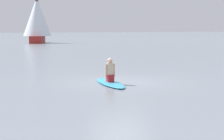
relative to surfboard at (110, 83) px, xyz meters
name	(u,v)px	position (x,y,z in m)	size (l,w,h in m)	color
ground_plane	(121,82)	(-0.66, -0.35, -0.05)	(400.00, 400.00, 0.00)	gray
surfboard	(110,83)	(0.00, 0.00, 0.00)	(3.13, 0.79, 0.10)	#339EC6
person_paddler	(110,71)	(0.00, 0.00, 0.50)	(0.44, 0.36, 1.01)	#A51E23
sailboat_near_left	(37,19)	(-7.56, -46.03, 3.84)	(5.71, 6.67, 8.19)	maroon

